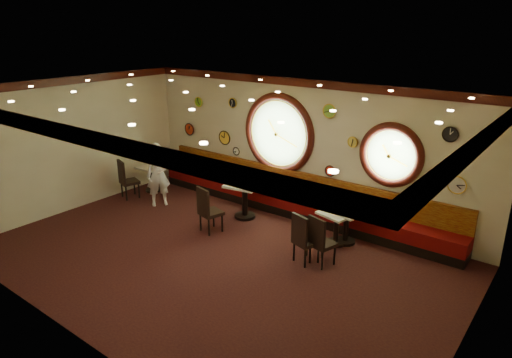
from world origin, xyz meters
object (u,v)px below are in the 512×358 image
object	(u,v)px
condiment_b_salt	(246,179)
condiment_a_bottle	(157,163)
condiment_d_pepper	(345,208)
table_d	(346,222)
condiment_b_bottle	(248,180)
table_b	(245,196)
condiment_a_pepper	(153,164)
condiment_c_salt	(334,208)
chair_d	(303,236)
waiter	(158,175)
condiment_c_bottle	(344,208)
condiment_a_salt	(150,164)
condiment_b_pepper	(244,181)
chair_c	(320,238)
chair_a	(126,177)
condiment_d_salt	(345,206)
condiment_c_pepper	(337,210)
chair_b	(207,207)
table_c	(337,224)
condiment_d_bottle	(354,208)
table_a	(152,175)

from	to	relation	value
condiment_b_salt	condiment_a_bottle	size ratio (longest dim) A/B	0.61
condiment_d_pepper	table_d	bearing A→B (deg)	77.56
condiment_b_bottle	table_b	bearing A→B (deg)	-162.69
table_b	condiment_a_pepper	size ratio (longest dim) A/B	8.47
condiment_b_bottle	condiment_c_salt	bearing A→B (deg)	3.03
condiment_c_salt	condiment_a_pepper	xyz separation A→B (m)	(-5.33, -0.25, 0.01)
chair_d	waiter	distance (m)	4.46
table_d	condiment_c_bottle	distance (m)	0.34
condiment_a_salt	condiment_b_pepper	size ratio (longest dim) A/B	1.04
condiment_a_pepper	condiment_c_bottle	world-z (taller)	condiment_c_bottle
condiment_a_pepper	condiment_b_bottle	distance (m)	3.16
condiment_b_salt	chair_c	bearing A→B (deg)	-21.72
condiment_b_salt	condiment_b_pepper	distance (m)	0.09
chair_a	condiment_d_salt	distance (m)	5.78
condiment_a_bottle	condiment_c_pepper	bearing A→B (deg)	0.57
condiment_b_salt	condiment_b_bottle	bearing A→B (deg)	-33.71
waiter	chair_a	bearing A→B (deg)	134.77
condiment_c_pepper	condiment_d_pepper	size ratio (longest dim) A/B	0.97
chair_b	condiment_a_pepper	size ratio (longest dim) A/B	6.12
table_d	chair_d	size ratio (longest dim) A/B	1.25
table_d	condiment_a_bottle	bearing A→B (deg)	-177.33
chair_b	condiment_c_salt	xyz separation A→B (m)	(2.40, 1.27, 0.16)
chair_c	condiment_c_bottle	distance (m)	1.11
condiment_a_bottle	condiment_c_bottle	size ratio (longest dim) A/B	1.09
chair_a	condiment_c_bottle	size ratio (longest dim) A/B	3.89
table_c	chair_a	bearing A→B (deg)	-170.12
chair_c	condiment_c_bottle	xyz separation A→B (m)	(-0.06, 1.08, 0.22)
chair_c	condiment_a_bottle	world-z (taller)	chair_c
condiment_c_salt	condiment_c_pepper	size ratio (longest dim) A/B	0.80
condiment_a_salt	condiment_c_salt	distance (m)	5.44
table_d	chair_c	distance (m)	1.17
condiment_d_pepper	condiment_a_salt	bearing A→B (deg)	-176.93
condiment_a_pepper	waiter	world-z (taller)	waiter
condiment_d_bottle	condiment_b_bottle	bearing A→B (deg)	-174.48
condiment_d_pepper	condiment_c_bottle	distance (m)	0.02
table_a	condiment_a_pepper	world-z (taller)	condiment_a_pepper
chair_a	condiment_b_bottle	distance (m)	3.46
condiment_b_bottle	chair_b	bearing A→B (deg)	-100.81
chair_d	condiment_b_salt	bearing A→B (deg)	171.45
condiment_c_salt	condiment_c_bottle	world-z (taller)	condiment_c_bottle
chair_d	condiment_b_bottle	xyz separation A→B (m)	(-2.15, 1.05, 0.36)
condiment_b_salt	condiment_d_salt	size ratio (longest dim) A/B	1.22
condiment_b_salt	condiment_c_pepper	xyz separation A→B (m)	(2.41, -0.07, -0.14)
chair_a	condiment_b_pepper	size ratio (longest dim) A/B	5.89
condiment_a_salt	condiment_a_bottle	xyz separation A→B (m)	(0.16, 0.12, 0.03)
table_c	waiter	xyz separation A→B (m)	(-4.57, -0.75, 0.35)
table_c	chair_d	bearing A→B (deg)	-96.73
chair_c	condiment_b_bottle	xyz separation A→B (m)	(-2.44, 0.94, 0.37)
condiment_b_salt	condiment_d_salt	world-z (taller)	condiment_b_salt
condiment_d_salt	condiment_a_pepper	xyz separation A→B (m)	(-5.49, -0.43, -0.02)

